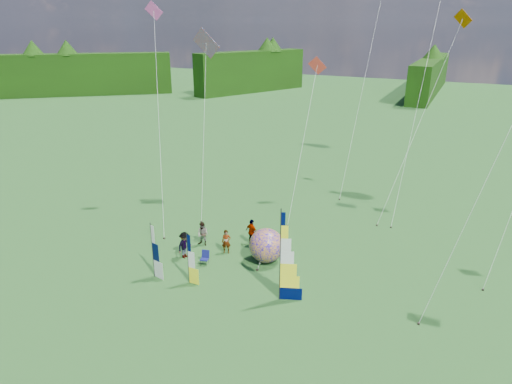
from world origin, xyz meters
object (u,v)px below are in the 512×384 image
at_px(spectator_a, 226,242).
at_px(kite_whale, 420,89).
at_px(side_banner_left, 188,259).
at_px(camp_chair, 205,258).
at_px(side_banner_far, 153,251).
at_px(spectator_d, 252,232).
at_px(spectator_c, 185,245).
at_px(feather_banner_main, 280,257).
at_px(bol_inflatable, 266,245).
at_px(spectator_b, 203,234).

bearing_deg(spectator_a, kite_whale, 32.47).
distance_m(side_banner_left, camp_chair, 2.51).
height_order(spectator_a, kite_whale, kite_whale).
xyz_separation_m(side_banner_far, camp_chair, (2.04, 2.52, -1.26)).
bearing_deg(spectator_d, kite_whale, -101.92).
bearing_deg(spectator_c, side_banner_far, 178.92).
xyz_separation_m(feather_banner_main, spectator_a, (-5.34, 3.51, -1.83)).
height_order(spectator_c, kite_whale, kite_whale).
distance_m(feather_banner_main, bol_inflatable, 4.66).
height_order(spectator_b, spectator_d, spectator_d).
relative_size(spectator_d, kite_whale, 0.10).
xyz_separation_m(camp_chair, kite_whale, (10.03, 16.65, 9.18)).
xyz_separation_m(side_banner_left, camp_chair, (-0.29, 2.22, -1.12)).
bearing_deg(feather_banner_main, camp_chair, 145.13).
xyz_separation_m(spectator_a, kite_whale, (9.54, 14.64, 8.82)).
bearing_deg(feather_banner_main, spectator_a, 126.30).
height_order(feather_banner_main, spectator_d, feather_banner_main).
bearing_deg(kite_whale, spectator_b, -150.89).
xyz_separation_m(bol_inflatable, spectator_c, (-5.03, -1.88, -0.22)).
xyz_separation_m(feather_banner_main, camp_chair, (-5.82, 1.50, -2.19)).
relative_size(feather_banner_main, spectator_c, 2.93).
height_order(side_banner_left, camp_chair, side_banner_left).
distance_m(side_banner_far, bol_inflatable, 7.16).
height_order(spectator_d, kite_whale, kite_whale).
bearing_deg(kite_whale, feather_banner_main, -125.11).
bearing_deg(side_banner_far, side_banner_left, 20.04).
distance_m(side_banner_left, spectator_a, 4.30).
height_order(spectator_a, spectator_d, spectator_d).
bearing_deg(spectator_a, feather_banner_main, -57.74).
distance_m(feather_banner_main, camp_chair, 6.40).
xyz_separation_m(side_banner_far, spectator_c, (0.37, 2.79, -0.82)).
height_order(feather_banner_main, spectator_b, feather_banner_main).
bearing_deg(spectator_d, bol_inflatable, 159.35).
relative_size(side_banner_left, spectator_d, 1.71).
distance_m(camp_chair, kite_whale, 21.49).
bearing_deg(side_banner_left, kite_whale, 64.03).
height_order(side_banner_far, kite_whale, kite_whale).
height_order(side_banner_left, bol_inflatable, side_banner_left).
height_order(feather_banner_main, side_banner_left, feather_banner_main).
height_order(bol_inflatable, spectator_b, bol_inflatable).
bearing_deg(feather_banner_main, bol_inflatable, 103.65).
bearing_deg(bol_inflatable, spectator_c, -159.54).
height_order(camp_chair, kite_whale, kite_whale).
bearing_deg(camp_chair, spectator_c, 158.92).
bearing_deg(spectator_a, spectator_c, -165.46).
relative_size(spectator_b, spectator_c, 0.94).
relative_size(spectator_a, camp_chair, 1.77).
bearing_deg(spectator_d, camp_chair, 91.42).
height_order(feather_banner_main, spectator_a, feather_banner_main).
distance_m(side_banner_far, spectator_c, 2.93).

